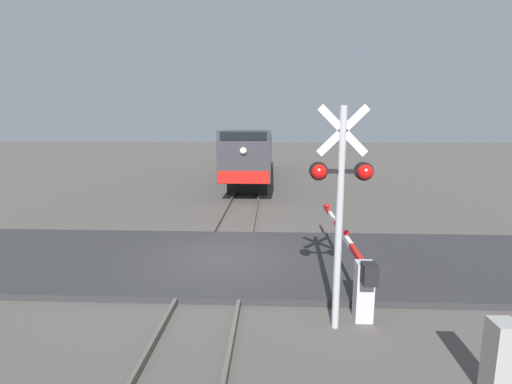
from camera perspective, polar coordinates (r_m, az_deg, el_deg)
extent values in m
plane|color=#514C47|center=(11.22, -5.17, -10.73)|extent=(160.00, 160.00, 0.00)
cube|color=#59544C|center=(11.30, -8.84, -10.24)|extent=(0.08, 80.00, 0.15)
cube|color=#59544C|center=(11.12, -1.44, -10.47)|extent=(0.08, 80.00, 0.15)
cube|color=#2D2D30|center=(11.19, -5.17, -10.35)|extent=(36.00, 5.31, 0.16)
cube|color=black|center=(23.04, -1.15, 1.54)|extent=(2.35, 3.20, 1.05)
cube|color=black|center=(32.92, -0.06, 4.16)|extent=(2.35, 3.20, 1.05)
cube|color=#333338|center=(27.82, -0.51, 6.39)|extent=(2.77, 18.14, 2.19)
cube|color=#333338|center=(19.96, -1.69, 8.76)|extent=(2.71, 2.51, 0.51)
cube|color=black|center=(18.68, -1.98, 8.66)|extent=(2.35, 0.06, 0.41)
cube|color=red|center=(18.85, -1.94, 2.28)|extent=(2.63, 0.08, 0.64)
sphere|color=#F2EACC|center=(18.70, -1.97, 6.36)|extent=(0.36, 0.36, 0.36)
cylinder|color=#ADADB2|center=(7.26, 12.70, -4.56)|extent=(0.14, 0.14, 4.36)
cube|color=white|center=(7.03, 13.25, 9.21)|extent=(0.95, 0.04, 0.95)
cube|color=white|center=(7.03, 13.25, 9.21)|extent=(0.95, 0.04, 0.95)
cube|color=black|center=(7.08, 13.01, 3.14)|extent=(1.04, 0.08, 0.08)
sphere|color=red|center=(6.92, 9.73, 3.09)|extent=(0.28, 0.28, 0.28)
sphere|color=red|center=(7.07, 16.50, 2.97)|extent=(0.28, 0.28, 0.28)
cylinder|color=black|center=(7.04, 9.61, 3.21)|extent=(0.34, 0.14, 0.34)
cylinder|color=black|center=(7.19, 16.27, 3.09)|extent=(0.34, 0.14, 0.34)
cube|color=silver|center=(8.19, 16.28, -14.51)|extent=(0.36, 0.36, 1.26)
cube|color=black|center=(7.67, 17.10, -11.97)|extent=(0.28, 0.36, 0.40)
cube|color=red|center=(8.68, 15.26, -9.24)|extent=(0.10, 1.12, 0.14)
cube|color=white|center=(9.73, 13.81, -7.06)|extent=(0.10, 1.12, 0.14)
cube|color=red|center=(10.78, 12.65, -5.30)|extent=(0.10, 1.12, 0.14)
cube|color=white|center=(11.86, 11.71, -3.85)|extent=(0.10, 1.12, 0.14)
cube|color=red|center=(12.94, 10.92, -2.65)|extent=(0.10, 1.12, 0.14)
sphere|color=red|center=(9.76, 13.75, -6.13)|extent=(0.14, 0.14, 0.14)
sphere|color=red|center=(12.82, 11.00, -2.12)|extent=(0.14, 0.14, 0.14)
cube|color=#999993|center=(6.92, 33.55, -20.91)|extent=(0.36, 0.38, 1.24)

